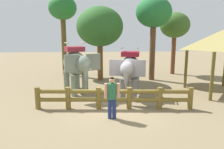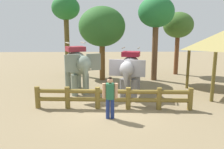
% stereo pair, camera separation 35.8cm
% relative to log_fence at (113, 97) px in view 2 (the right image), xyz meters
% --- Properties ---
extents(ground_plane, '(60.00, 60.00, 0.00)m').
position_rel_log_fence_xyz_m(ground_plane, '(0.00, -0.16, -0.60)').
color(ground_plane, '#816F4F').
extents(log_fence, '(7.45, 0.74, 1.05)m').
position_rel_log_fence_xyz_m(log_fence, '(0.00, 0.00, 0.00)').
color(log_fence, brown).
rests_on(log_fence, ground).
extents(elephant_near_left, '(2.60, 3.57, 3.00)m').
position_rel_log_fence_xyz_m(elephant_near_left, '(-2.02, 2.99, 1.09)').
color(elephant_near_left, slate).
rests_on(elephant_near_left, ground).
extents(elephant_center, '(2.10, 3.30, 2.76)m').
position_rel_log_fence_xyz_m(elephant_center, '(1.03, 2.03, 0.95)').
color(elephant_center, gray).
rests_on(elephant_center, ground).
extents(tourist_woman_in_black, '(0.64, 0.35, 1.80)m').
position_rel_log_fence_xyz_m(tourist_woman_in_black, '(-0.16, -1.18, 0.44)').
color(tourist_woman_in_black, navy).
rests_on(tourist_woman_in_black, ground).
extents(tree_far_left, '(2.59, 2.59, 6.10)m').
position_rel_log_fence_xyz_m(tree_far_left, '(3.33, 6.28, 4.26)').
color(tree_far_left, brown).
rests_on(tree_far_left, ground).
extents(tree_back_center, '(2.28, 2.28, 6.48)m').
position_rel_log_fence_xyz_m(tree_back_center, '(-3.54, 8.85, 4.67)').
color(tree_back_center, brown).
rests_on(tree_back_center, ground).
extents(tree_far_right, '(2.48, 2.48, 5.20)m').
position_rel_log_fence_xyz_m(tree_far_right, '(5.72, 8.54, 3.46)').
color(tree_far_right, brown).
rests_on(tree_far_right, ground).
extents(tree_deep_back, '(3.40, 3.40, 5.41)m').
position_rel_log_fence_xyz_m(tree_deep_back, '(-0.56, 6.45, 3.33)').
color(tree_deep_back, brown).
rests_on(tree_deep_back, ground).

